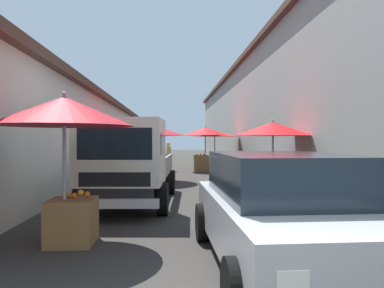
{
  "coord_description": "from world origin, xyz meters",
  "views": [
    {
      "loc": [
        -1.52,
        0.52,
        1.63
      ],
      "look_at": [
        7.99,
        -0.03,
        1.52
      ],
      "focal_mm": 33.59,
      "sensor_mm": 36.0,
      "label": 1
    }
  ],
  "objects_px": {
    "fruit_stall_far_right": "(147,135)",
    "vendor_by_crates": "(168,155)",
    "fruit_stall_mid_lane": "(274,137)",
    "delivery_truck": "(128,165)",
    "plastic_stool": "(158,178)",
    "fruit_stall_near_right": "(215,138)",
    "fruit_stall_far_left": "(65,127)",
    "fruit_stall_near_left": "(205,137)",
    "hatchback_car": "(281,210)"
  },
  "relations": [
    {
      "from": "fruit_stall_far_right",
      "to": "vendor_by_crates",
      "type": "distance_m",
      "value": 4.84
    },
    {
      "from": "fruit_stall_mid_lane",
      "to": "delivery_truck",
      "type": "xyz_separation_m",
      "value": [
        -2.18,
        4.12,
        -0.67
      ]
    },
    {
      "from": "delivery_truck",
      "to": "plastic_stool",
      "type": "xyz_separation_m",
      "value": [
        3.81,
        -0.55,
        -0.71
      ]
    },
    {
      "from": "fruit_stall_near_right",
      "to": "fruit_stall_mid_lane",
      "type": "bearing_deg",
      "value": -176.97
    },
    {
      "from": "fruit_stall_far_right",
      "to": "fruit_stall_far_left",
      "type": "distance_m",
      "value": 8.39
    },
    {
      "from": "fruit_stall_near_right",
      "to": "fruit_stall_near_left",
      "type": "distance_m",
      "value": 2.33
    },
    {
      "from": "fruit_stall_near_right",
      "to": "delivery_truck",
      "type": "relative_size",
      "value": 0.56
    },
    {
      "from": "hatchback_car",
      "to": "vendor_by_crates",
      "type": "distance_m",
      "value": 14.32
    },
    {
      "from": "fruit_stall_far_right",
      "to": "fruit_stall_far_left",
      "type": "height_order",
      "value": "fruit_stall_far_left"
    },
    {
      "from": "fruit_stall_far_left",
      "to": "vendor_by_crates",
      "type": "relative_size",
      "value": 1.56
    },
    {
      "from": "fruit_stall_far_right",
      "to": "fruit_stall_near_left",
      "type": "height_order",
      "value": "fruit_stall_near_left"
    },
    {
      "from": "vendor_by_crates",
      "to": "plastic_stool",
      "type": "bearing_deg",
      "value": 177.27
    },
    {
      "from": "fruit_stall_far_right",
      "to": "fruit_stall_near_left",
      "type": "relative_size",
      "value": 1.2
    },
    {
      "from": "fruit_stall_near_right",
      "to": "vendor_by_crates",
      "type": "distance_m",
      "value": 3.6
    },
    {
      "from": "fruit_stall_far_left",
      "to": "vendor_by_crates",
      "type": "bearing_deg",
      "value": -6.47
    },
    {
      "from": "plastic_stool",
      "to": "hatchback_car",
      "type": "bearing_deg",
      "value": -166.53
    },
    {
      "from": "fruit_stall_far_left",
      "to": "delivery_truck",
      "type": "relative_size",
      "value": 0.47
    },
    {
      "from": "fruit_stall_mid_lane",
      "to": "fruit_stall_far_left",
      "type": "relative_size",
      "value": 0.98
    },
    {
      "from": "fruit_stall_near_left",
      "to": "delivery_truck",
      "type": "height_order",
      "value": "fruit_stall_near_left"
    },
    {
      "from": "fruit_stall_near_left",
      "to": "plastic_stool",
      "type": "distance_m",
      "value": 6.94
    },
    {
      "from": "fruit_stall_mid_lane",
      "to": "hatchback_car",
      "type": "distance_m",
      "value": 6.48
    },
    {
      "from": "plastic_stool",
      "to": "fruit_stall_near_left",
      "type": "bearing_deg",
      "value": -18.99
    },
    {
      "from": "hatchback_car",
      "to": "fruit_stall_mid_lane",
      "type": "bearing_deg",
      "value": -15.4
    },
    {
      "from": "fruit_stall_near_right",
      "to": "fruit_stall_far_left",
      "type": "relative_size",
      "value": 1.19
    },
    {
      "from": "fruit_stall_near_right",
      "to": "fruit_stall_near_left",
      "type": "relative_size",
      "value": 1.17
    },
    {
      "from": "vendor_by_crates",
      "to": "plastic_stool",
      "type": "xyz_separation_m",
      "value": [
        -6.43,
        0.31,
        -0.54
      ]
    },
    {
      "from": "vendor_by_crates",
      "to": "fruit_stall_near_right",
      "type": "bearing_deg",
      "value": -51.39
    },
    {
      "from": "fruit_stall_near_left",
      "to": "delivery_truck",
      "type": "relative_size",
      "value": 0.48
    },
    {
      "from": "vendor_by_crates",
      "to": "fruit_stall_far_left",
      "type": "bearing_deg",
      "value": 173.53
    },
    {
      "from": "hatchback_car",
      "to": "delivery_truck",
      "type": "distance_m",
      "value": 4.68
    },
    {
      "from": "hatchback_car",
      "to": "plastic_stool",
      "type": "height_order",
      "value": "hatchback_car"
    },
    {
      "from": "fruit_stall_mid_lane",
      "to": "fruit_stall_near_right",
      "type": "bearing_deg",
      "value": 3.03
    },
    {
      "from": "fruit_stall_mid_lane",
      "to": "fruit_stall_far_left",
      "type": "bearing_deg",
      "value": 136.44
    },
    {
      "from": "fruit_stall_near_right",
      "to": "hatchback_car",
      "type": "xyz_separation_m",
      "value": [
        -16.41,
        1.16,
        -1.01
      ]
    },
    {
      "from": "delivery_truck",
      "to": "fruit_stall_near_left",
      "type": "bearing_deg",
      "value": -15.07
    },
    {
      "from": "fruit_stall_mid_lane",
      "to": "hatchback_car",
      "type": "bearing_deg",
      "value": 164.6
    },
    {
      "from": "plastic_stool",
      "to": "delivery_truck",
      "type": "bearing_deg",
      "value": 171.84
    },
    {
      "from": "hatchback_car",
      "to": "delivery_truck",
      "type": "bearing_deg",
      "value": 31.17
    },
    {
      "from": "fruit_stall_mid_lane",
      "to": "fruit_stall_near_left",
      "type": "xyz_separation_m",
      "value": [
        8.05,
        1.36,
        0.08
      ]
    },
    {
      "from": "vendor_by_crates",
      "to": "plastic_stool",
      "type": "distance_m",
      "value": 6.46
    },
    {
      "from": "hatchback_car",
      "to": "plastic_stool",
      "type": "xyz_separation_m",
      "value": [
        7.81,
        1.87,
        -0.41
      ]
    },
    {
      "from": "plastic_stool",
      "to": "vendor_by_crates",
      "type": "bearing_deg",
      "value": -2.73
    },
    {
      "from": "fruit_stall_mid_lane",
      "to": "fruit_stall_near_right",
      "type": "relative_size",
      "value": 0.82
    },
    {
      "from": "fruit_stall_mid_lane",
      "to": "fruit_stall_near_right",
      "type": "xyz_separation_m",
      "value": [
        10.23,
        0.54,
        0.04
      ]
    },
    {
      "from": "fruit_stall_near_right",
      "to": "vendor_by_crates",
      "type": "height_order",
      "value": "fruit_stall_near_right"
    },
    {
      "from": "fruit_stall_near_left",
      "to": "delivery_truck",
      "type": "bearing_deg",
      "value": 164.93
    },
    {
      "from": "fruit_stall_far_right",
      "to": "hatchback_car",
      "type": "relative_size",
      "value": 0.73
    },
    {
      "from": "fruit_stall_far_right",
      "to": "hatchback_car",
      "type": "xyz_separation_m",
      "value": [
        -9.56,
        -2.36,
        -1.11
      ]
    },
    {
      "from": "hatchback_car",
      "to": "fruit_stall_near_right",
      "type": "bearing_deg",
      "value": -4.05
    },
    {
      "from": "fruit_stall_far_right",
      "to": "hatchback_car",
      "type": "height_order",
      "value": "fruit_stall_far_right"
    }
  ]
}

